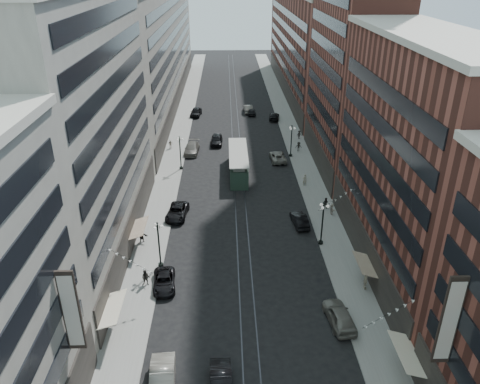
{
  "coord_description": "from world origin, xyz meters",
  "views": [
    {
      "loc": [
        -1.79,
        -14.76,
        30.09
      ],
      "look_at": [
        -0.24,
        36.28,
        5.0
      ],
      "focal_mm": 35.0,
      "sensor_mm": 36.0,
      "label": 1
    }
  ],
  "objects": [
    {
      "name": "sidewalk_east",
      "position": [
        11.0,
        70.0,
        0.07
      ],
      "size": [
        4.0,
        180.0,
        0.15
      ],
      "primitive_type": "cube",
      "color": "gray",
      "rests_on": "ground"
    },
    {
      "name": "building_east_far",
      "position": [
        17.0,
        105.0,
        12.0
      ],
      "size": [
        8.0,
        72.0,
        24.0
      ],
      "primitive_type": "cube",
      "color": "brown",
      "rests_on": "ground"
    },
    {
      "name": "car_9",
      "position": [
        -8.4,
        84.51,
        0.87
      ],
      "size": [
        2.68,
        5.34,
        1.75
      ],
      "primitive_type": "imported",
      "rotation": [
        0.0,
        0.0,
        -0.12
      ],
      "color": "black",
      "rests_on": "ground"
    },
    {
      "name": "car_10",
      "position": [
        7.35,
        36.7,
        0.74
      ],
      "size": [
        2.08,
        4.67,
        1.49
      ],
      "primitive_type": "imported",
      "rotation": [
        0.0,
        0.0,
        3.26
      ],
      "color": "black",
      "rests_on": "ground"
    },
    {
      "name": "car_8",
      "position": [
        -7.9,
        62.28,
        0.84
      ],
      "size": [
        2.72,
        5.94,
        1.69
      ],
      "primitive_type": "imported",
      "rotation": [
        0.0,
        0.0,
        -0.06
      ],
      "color": "#625E57",
      "rests_on": "ground"
    },
    {
      "name": "pedestrian_5",
      "position": [
        -12.05,
        33.04,
        0.95
      ],
      "size": [
        1.51,
        0.54,
        1.6
      ],
      "primitive_type": "imported",
      "rotation": [
        0.0,
        0.0,
        0.08
      ],
      "color": "black",
      "rests_on": "sidewalk_west"
    },
    {
      "name": "lamppost_se_mid",
      "position": [
        9.2,
        60.0,
        3.1
      ],
      "size": [
        1.03,
        1.14,
        5.52
      ],
      "color": "black",
      "rests_on": "sidewalk_east"
    },
    {
      "name": "rail_west",
      "position": [
        -0.7,
        70.0,
        0.01
      ],
      "size": [
        0.12,
        180.0,
        0.02
      ],
      "primitive_type": "cube",
      "color": "#2D2D33",
      "rests_on": "ground"
    },
    {
      "name": "rail_east",
      "position": [
        0.7,
        70.0,
        0.01
      ],
      "size": [
        0.12,
        180.0,
        0.02
      ],
      "primitive_type": "cube",
      "color": "#2D2D33",
      "rests_on": "ground"
    },
    {
      "name": "pedestrian_4",
      "position": [
        12.11,
        23.36,
        1.03
      ],
      "size": [
        0.62,
        1.1,
        1.77
      ],
      "primitive_type": "imported",
      "rotation": [
        0.0,
        0.0,
        1.42
      ],
      "color": "beige",
      "rests_on": "sidewalk_east"
    },
    {
      "name": "car_11",
      "position": [
        6.8,
        58.27,
        0.74
      ],
      "size": [
        2.71,
        5.43,
        1.48
      ],
      "primitive_type": "imported",
      "rotation": [
        0.0,
        0.0,
        3.19
      ],
      "color": "gray",
      "rests_on": "ground"
    },
    {
      "name": "car_14",
      "position": [
        3.12,
        86.9,
        0.84
      ],
      "size": [
        2.03,
        5.2,
        1.69
      ],
      "primitive_type": "imported",
      "rotation": [
        0.0,
        0.0,
        3.19
      ],
      "color": "slate",
      "rests_on": "ground"
    },
    {
      "name": "streetcar",
      "position": [
        0.0,
        53.3,
        1.66
      ],
      "size": [
        2.88,
        13.0,
        3.6
      ],
      "color": "#273D30",
      "rests_on": "ground"
    },
    {
      "name": "car_12",
      "position": [
        8.4,
        81.32,
        0.73
      ],
      "size": [
        2.69,
        5.25,
        1.46
      ],
      "primitive_type": "imported",
      "rotation": [
        0.0,
        0.0,
        3.01
      ],
      "color": "black",
      "rests_on": "ground"
    },
    {
      "name": "lamppost_sw_mid",
      "position": [
        -9.2,
        55.0,
        3.1
      ],
      "size": [
        1.03,
        1.14,
        5.52
      ],
      "color": "black",
      "rests_on": "sidewalk_west"
    },
    {
      "name": "car_4",
      "position": [
        8.4,
        18.56,
        0.87
      ],
      "size": [
        2.63,
        5.3,
        1.74
      ],
      "primitive_type": "imported",
      "rotation": [
        0.0,
        0.0,
        3.26
      ],
      "color": "slate",
      "rests_on": "ground"
    },
    {
      "name": "pedestrian_2",
      "position": [
        -10.27,
        24.66,
        1.03
      ],
      "size": [
        0.89,
        0.52,
        1.77
      ],
      "primitive_type": "imported",
      "rotation": [
        0.0,
        0.0,
        -0.06
      ],
      "color": "black",
      "rests_on": "sidewalk_west"
    },
    {
      "name": "car_2",
      "position": [
        -8.4,
        24.49,
        0.66
      ],
      "size": [
        2.67,
        4.97,
        1.33
      ],
      "primitive_type": "imported",
      "rotation": [
        0.0,
        0.0,
        0.1
      ],
      "color": "black",
      "rests_on": "ground"
    },
    {
      "name": "sidewalk_west",
      "position": [
        -11.0,
        70.0,
        0.07
      ],
      "size": [
        4.0,
        180.0,
        0.15
      ],
      "primitive_type": "cube",
      "color": "gray",
      "rests_on": "ground"
    },
    {
      "name": "car_13",
      "position": [
        -3.63,
        66.58,
        0.87
      ],
      "size": [
        2.24,
        5.17,
        1.74
      ],
      "primitive_type": "imported",
      "rotation": [
        0.0,
        0.0,
        -0.04
      ],
      "color": "black",
      "rests_on": "ground"
    },
    {
      "name": "car_7",
      "position": [
        -8.4,
        39.28,
        0.74
      ],
      "size": [
        3.03,
        5.58,
        1.49
      ],
      "primitive_type": "imported",
      "rotation": [
        0.0,
        0.0,
        -0.11
      ],
      "color": "black",
      "rests_on": "ground"
    },
    {
      "name": "building_west_mid",
      "position": [
        -17.0,
        33.0,
        14.0
      ],
      "size": [
        8.0,
        36.0,
        28.0
      ],
      "primitive_type": "cube",
      "color": "gray",
      "rests_on": "ground"
    },
    {
      "name": "pedestrian_extra_1",
      "position": [
        10.87,
        62.27,
        1.01
      ],
      "size": [
        1.17,
        0.64,
        1.71
      ],
      "primitive_type": "imported",
      "rotation": [
        0.0,
        0.0,
        -0.17
      ],
      "color": "black",
      "rests_on": "sidewalk_east"
    },
    {
      "name": "pedestrian_extra_0",
      "position": [
        11.99,
        39.16,
        0.91
      ],
      "size": [
        0.65,
        1.46,
        1.52
      ],
      "primitive_type": "imported",
      "rotation": [
        0.0,
        0.0,
        1.75
      ],
      "color": "#BEAE9E",
      "rests_on": "sidewalk_east"
    },
    {
      "name": "pedestrian_9",
      "position": [
        11.93,
        68.71,
        0.95
      ],
      "size": [
        1.11,
        0.8,
        1.59
      ],
      "primitive_type": "imported",
      "rotation": [
        0.0,
        0.0,
        0.41
      ],
      "color": "black",
      "rests_on": "sidewalk_east"
    },
    {
      "name": "car_extra_0",
      "position": [
        3.74,
        84.88,
        0.71
      ],
      "size": [
        1.73,
        4.21,
        1.43
      ],
      "primitive_type": "imported",
      "rotation": [
        0.0,
        0.0,
        3.15
      ],
      "color": "black",
      "rests_on": "ground"
    },
    {
      "name": "car_1",
      "position": [
        -7.04,
        11.45,
        0.9
      ],
      "size": [
        2.29,
        5.57,
        1.79
      ],
      "primitive_type": "imported",
      "rotation": [
        0.0,
        0.0,
        0.07
      ],
      "color": "gray",
      "rests_on": "ground"
    },
    {
      "name": "lamppost_sw_far",
      "position": [
        -9.2,
        28.0,
        3.1
      ],
      "size": [
        1.03,
        1.14,
        5.52
      ],
      "color": "black",
      "rests_on": "sidewalk_west"
    },
    {
      "name": "pedestrian_8",
      "position": [
        9.76,
        48.12,
        1.06
      ],
      "size": [
        0.75,
        0.59,
        1.82
      ],
      "primitive_type": "imported",
      "rotation": [
        0.0,
        0.0,
        3.39
      ],
      "color": "#ACA48E",
      "rests_on": "sidewalk_east"
    },
    {
      "name": "pedestrian_6",
      "position": [
        -11.84,
        64.35,
        0.92
      ],
      "size": [
        0.96,
        0.55,
        1.55
      ],
      "primitive_type": "imported",
      "rotation": [
        0.0,
        0.0,
        3.3
      ],
      "color": "#AC9F8E",
      "rests_on": "sidewalk_west"
    },
    {
      "name": "building_west_far",
      "position": [
        -17.0,
        96.0,
        13.0
      ],
      "size": [
        8.0,
        90.0,
        26.0
      ],
      "primitive_type": "cube",
      "color": "gray",
      "rests_on": "ground"
    },
    {
      "name": "lamppost_se_far",
      "position": [
        9.2,
        32.0,
        3.1
      ],
      "size": [
        1.03,
        1.14,
        5.52
      ],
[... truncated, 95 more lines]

